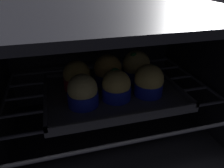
{
  "coord_description": "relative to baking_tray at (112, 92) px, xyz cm",
  "views": [
    {
      "loc": [
        -13.09,
        -26.85,
        42.78
      ],
      "look_at": [
        0.0,
        20.65,
        17.12
      ],
      "focal_mm": 35.0,
      "sensor_mm": 36.0,
      "label": 1
    }
  ],
  "objects": [
    {
      "name": "baking_tray",
      "position": [
        0.0,
        0.0,
        0.0
      ],
      "size": [
        34.0,
        25.49,
        2.2
      ],
      "color": "#4C4C51",
      "rests_on": "oven_rack"
    },
    {
      "name": "muffin_row1_col2",
      "position": [
        8.18,
        4.5,
        4.39
      ],
      "size": [
        7.62,
        7.62,
        8.5
      ],
      "color": "#1928B7",
      "rests_on": "baking_tray"
    },
    {
      "name": "muffin_row0_col0",
      "position": [
        -8.12,
        -4.59,
        3.8
      ],
      "size": [
        7.07,
        7.07,
        7.55
      ],
      "color": "#1928B7",
      "rests_on": "baking_tray"
    },
    {
      "name": "muffin_row0_col1",
      "position": [
        -0.25,
        -3.82,
        3.69
      ],
      "size": [
        7.07,
        7.07,
        7.43
      ],
      "color": "#1928B7",
      "rests_on": "baking_tray"
    },
    {
      "name": "muffin_row1_col0",
      "position": [
        -8.33,
        3.94,
        3.73
      ],
      "size": [
        7.07,
        7.07,
        7.48
      ],
      "color": "red",
      "rests_on": "baking_tray"
    },
    {
      "name": "oven_rack",
      "position": [
        0.0,
        1.35,
        -1.09
      ],
      "size": [
        54.8,
        42.0,
        0.8
      ],
      "color": "#51515B",
      "rests_on": "oven_cavity"
    },
    {
      "name": "muffin_row0_col2",
      "position": [
        8.25,
        -4.03,
        3.96
      ],
      "size": [
        7.19,
        7.19,
        7.79
      ],
      "color": "#1928B7",
      "rests_on": "baking_tray"
    },
    {
      "name": "muffin_row1_col1",
      "position": [
        0.34,
        4.14,
        4.26
      ],
      "size": [
        7.38,
        7.38,
        8.24
      ],
      "color": "#1928B7",
      "rests_on": "baking_tray"
    },
    {
      "name": "oven_cavity",
      "position": [
        0.0,
        5.6,
        2.31
      ],
      "size": [
        59.0,
        47.0,
        37.0
      ],
      "color": "black",
      "rests_on": "ground"
    }
  ]
}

